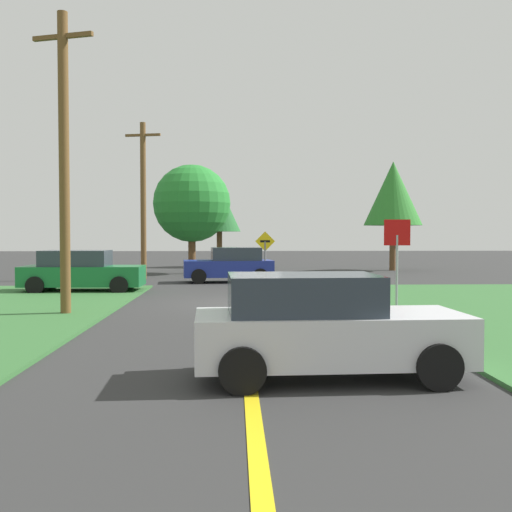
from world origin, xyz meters
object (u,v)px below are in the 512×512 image
(oak_tree_left, at_px, (393,194))
(pine_tree_center, at_px, (219,209))
(utility_pole_near, at_px, (64,160))
(utility_pole_mid, at_px, (143,198))
(stop_sign, at_px, (397,246))
(oak_tree_right, at_px, (192,204))
(direction_sign, at_px, (265,251))
(car_behind_on_main_road, at_px, (323,327))
(car_approaching_junction, at_px, (230,265))
(parked_car_near_building, at_px, (81,272))

(oak_tree_left, bearing_deg, pine_tree_center, 157.87)
(utility_pole_near, xyz_separation_m, utility_pole_mid, (0.10, 13.47, -0.24))
(stop_sign, relative_size, oak_tree_right, 0.43)
(direction_sign, bearing_deg, utility_pole_near, -119.27)
(oak_tree_right, bearing_deg, pine_tree_center, 78.84)
(car_behind_on_main_road, relative_size, utility_pole_mid, 0.54)
(car_behind_on_main_road, height_order, utility_pole_mid, utility_pole_mid)
(car_behind_on_main_road, distance_m, oak_tree_left, 28.94)
(car_approaching_junction, height_order, parked_car_near_building, same)
(stop_sign, distance_m, direction_sign, 10.26)
(utility_pole_mid, relative_size, oak_tree_left, 1.16)
(parked_car_near_building, xyz_separation_m, pine_tree_center, (4.85, 17.85, 3.16))
(parked_car_near_building, bearing_deg, oak_tree_left, 41.28)
(car_approaching_junction, distance_m, direction_sign, 1.84)
(car_approaching_junction, distance_m, utility_pole_near, 12.67)
(utility_pole_near, distance_m, pine_tree_center, 24.72)
(utility_pole_mid, xyz_separation_m, oak_tree_right, (2.12, 3.99, -0.05))
(stop_sign, distance_m, utility_pole_near, 9.82)
(utility_pole_near, xyz_separation_m, pine_tree_center, (3.60, 24.45, -0.28))
(utility_pole_near, bearing_deg, stop_sign, 6.64)
(car_behind_on_main_road, height_order, oak_tree_left, oak_tree_left)
(direction_sign, distance_m, oak_tree_left, 12.92)
(parked_car_near_building, xyz_separation_m, car_behind_on_main_road, (7.25, -13.96, -0.00))
(stop_sign, xyz_separation_m, car_behind_on_main_road, (-3.47, -8.46, -1.09))
(utility_pole_near, relative_size, oak_tree_left, 1.23)
(car_approaching_junction, height_order, utility_pole_near, utility_pole_near)
(car_behind_on_main_road, xyz_separation_m, direction_sign, (0.03, 18.11, 0.66))
(oak_tree_right, bearing_deg, car_behind_on_main_road, -81.34)
(car_behind_on_main_road, bearing_deg, utility_pole_mid, 103.30)
(stop_sign, relative_size, parked_car_near_building, 0.59)
(direction_sign, bearing_deg, car_approaching_junction, 159.25)
(car_behind_on_main_road, distance_m, utility_pole_near, 10.10)
(direction_sign, xyz_separation_m, oak_tree_right, (-3.81, 6.71, 2.49))
(utility_pole_near, relative_size, utility_pole_mid, 1.06)
(car_approaching_junction, xyz_separation_m, oak_tree_right, (-2.20, 6.10, 3.16))
(utility_pole_near, height_order, oak_tree_left, utility_pole_near)
(car_approaching_junction, xyz_separation_m, utility_pole_near, (-4.43, -11.36, 3.45))
(parked_car_near_building, bearing_deg, stop_sign, -26.65)
(stop_sign, xyz_separation_m, utility_pole_mid, (-9.36, 12.37, 2.12))
(stop_sign, relative_size, direction_sign, 1.13)
(utility_pole_mid, height_order, direction_sign, utility_pole_mid)
(car_behind_on_main_road, bearing_deg, oak_tree_right, 96.15)
(car_approaching_junction, relative_size, pine_tree_center, 0.76)
(stop_sign, xyz_separation_m, oak_tree_left, (4.91, 18.97, 2.82))
(parked_car_near_building, distance_m, oak_tree_left, 20.99)
(direction_sign, bearing_deg, stop_sign, -70.39)
(car_behind_on_main_road, relative_size, oak_tree_right, 0.69)
(pine_tree_center, bearing_deg, utility_pole_near, -98.38)
(stop_sign, bearing_deg, oak_tree_right, -59.90)
(pine_tree_center, bearing_deg, stop_sign, -75.89)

